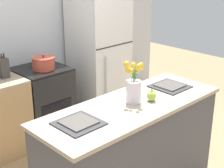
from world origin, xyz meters
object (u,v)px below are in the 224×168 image
at_px(pear_figurine, 152,95).
at_px(cooking_pot, 44,63).
at_px(stove_range, 43,102).
at_px(knife_block, 3,68).
at_px(plate_setting_left, 79,123).
at_px(plate_setting_right, 170,86).
at_px(refrigerator, 99,56).
at_px(flower_vase, 134,88).

relative_size(pear_figurine, cooking_pot, 0.49).
bearing_deg(stove_range, knife_block, 178.27).
distance_m(plate_setting_left, plate_setting_right, 1.15).
xyz_separation_m(refrigerator, cooking_pot, (-0.93, -0.05, 0.11)).
distance_m(refrigerator, flower_vase, 1.89).
xyz_separation_m(pear_figurine, knife_block, (-0.55, 1.69, -0.01)).
xyz_separation_m(plate_setting_left, cooking_pot, (0.69, 1.52, 0.00)).
height_order(pear_figurine, plate_setting_left, pear_figurine).
relative_size(stove_range, plate_setting_right, 2.72).
bearing_deg(flower_vase, pear_figurine, -33.01).
bearing_deg(flower_vase, plate_setting_right, 0.72).
distance_m(stove_range, flower_vase, 1.71).
distance_m(pear_figurine, knife_block, 1.77).
bearing_deg(plate_setting_left, pear_figurine, -7.38).
relative_size(refrigerator, pear_figurine, 12.67).
relative_size(refrigerator, plate_setting_left, 5.24).
bearing_deg(knife_block, plate_setting_right, -59.11).
bearing_deg(flower_vase, cooking_pot, 87.04).
xyz_separation_m(cooking_pot, knife_block, (-0.49, 0.07, 0.04)).
bearing_deg(knife_block, pear_figurine, -71.88).
bearing_deg(cooking_pot, plate_setting_left, -114.35).
xyz_separation_m(pear_figurine, cooking_pot, (-0.06, 1.62, -0.04)).
distance_m(refrigerator, cooking_pot, 0.94).
bearing_deg(plate_setting_right, pear_figurine, -166.34).
bearing_deg(plate_setting_right, refrigerator, 73.19).
bearing_deg(pear_figurine, plate_setting_left, 172.62).
xyz_separation_m(flower_vase, knife_block, (-0.41, 1.60, -0.09)).
bearing_deg(pear_figurine, knife_block, 108.12).
xyz_separation_m(pear_figurine, plate_setting_left, (-0.75, 0.10, -0.04)).
height_order(refrigerator, plate_setting_right, refrigerator).
xyz_separation_m(pear_figurine, plate_setting_right, (0.40, 0.10, -0.04)).
height_order(stove_range, plate_setting_right, plate_setting_right).
relative_size(plate_setting_right, cooking_pot, 1.20).
relative_size(refrigerator, flower_vase, 4.47).
distance_m(stove_range, plate_setting_right, 1.73).
height_order(stove_range, cooking_pot, cooking_pot).
distance_m(stove_range, refrigerator, 1.04).
bearing_deg(stove_range, cooking_pot, -73.86).
bearing_deg(refrigerator, cooking_pot, -176.77).
distance_m(flower_vase, plate_setting_left, 0.62).
xyz_separation_m(stove_range, knife_block, (-0.48, 0.01, 0.56)).
height_order(refrigerator, plate_setting_left, refrigerator).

